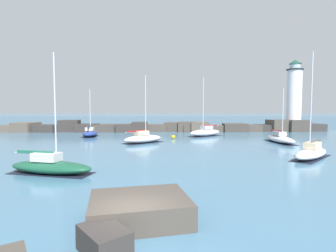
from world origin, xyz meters
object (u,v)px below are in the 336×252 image
at_px(sailboat_moored_4, 90,133).
at_px(mooring_buoy_orange_near, 173,137).
at_px(mooring_buoy_far_side, 44,156).
at_px(sailboat_moored_5, 280,139).
at_px(sailboat_moored_6, 205,132).
at_px(sailboat_moored_1, 311,152).
at_px(lighthouse, 294,100).
at_px(sailboat_moored_0, 143,138).
at_px(sailboat_moored_3, 50,166).

height_order(sailboat_moored_4, mooring_buoy_orange_near, sailboat_moored_4).
bearing_deg(mooring_buoy_far_side, sailboat_moored_5, 23.19).
xyz_separation_m(sailboat_moored_6, mooring_buoy_orange_near, (-6.05, -4.21, -0.41)).
distance_m(sailboat_moored_1, sailboat_moored_4, 35.36).
height_order(lighthouse, sailboat_moored_0, lighthouse).
distance_m(sailboat_moored_0, sailboat_moored_3, 19.09).
height_order(sailboat_moored_3, mooring_buoy_far_side, sailboat_moored_3).
xyz_separation_m(sailboat_moored_0, sailboat_moored_4, (-10.22, 8.93, -0.04)).
relative_size(lighthouse, sailboat_moored_1, 1.51).
distance_m(sailboat_moored_3, sailboat_moored_4, 27.47).
xyz_separation_m(sailboat_moored_1, sailboat_moored_6, (-7.26, 21.73, 0.12)).
bearing_deg(sailboat_moored_3, sailboat_moored_5, 34.61).
relative_size(lighthouse, sailboat_moored_0, 1.61).
height_order(sailboat_moored_5, mooring_buoy_orange_near, sailboat_moored_5).
bearing_deg(mooring_buoy_orange_near, lighthouse, 29.01).
relative_size(mooring_buoy_orange_near, mooring_buoy_far_side, 0.91).
relative_size(lighthouse, sailboat_moored_6, 1.50).
distance_m(sailboat_moored_4, mooring_buoy_orange_near, 15.39).
bearing_deg(sailboat_moored_1, sailboat_moored_0, 145.43).
bearing_deg(sailboat_moored_3, sailboat_moored_0, 72.29).
distance_m(sailboat_moored_4, sailboat_moored_6, 20.96).
bearing_deg(sailboat_moored_0, sailboat_moored_1, -34.57).
distance_m(sailboat_moored_1, sailboat_moored_3, 24.49).
height_order(sailboat_moored_1, sailboat_moored_4, sailboat_moored_1).
xyz_separation_m(mooring_buoy_orange_near, mooring_buoy_far_side, (-13.48, -17.74, 0.04)).
relative_size(lighthouse, sailboat_moored_5, 1.99).
relative_size(sailboat_moored_5, mooring_buoy_far_side, 8.83).
distance_m(sailboat_moored_1, sailboat_moored_5, 12.48).
relative_size(sailboat_moored_3, sailboat_moored_5, 1.15).
height_order(sailboat_moored_3, mooring_buoy_orange_near, sailboat_moored_3).
bearing_deg(sailboat_moored_5, sailboat_moored_1, -100.85).
distance_m(sailboat_moored_1, sailboat_moored_6, 22.91).
relative_size(sailboat_moored_6, mooring_buoy_orange_near, 12.87).
distance_m(sailboat_moored_0, sailboat_moored_4, 13.57).
height_order(lighthouse, mooring_buoy_far_side, lighthouse).
height_order(lighthouse, sailboat_moored_1, lighthouse).
bearing_deg(sailboat_moored_0, sailboat_moored_4, 138.84).
xyz_separation_m(sailboat_moored_4, mooring_buoy_orange_near, (14.90, -3.81, -0.32)).
distance_m(lighthouse, sailboat_moored_4, 45.06).
xyz_separation_m(sailboat_moored_0, sailboat_moored_5, (20.34, -0.14, -0.08)).
relative_size(sailboat_moored_3, sailboat_moored_4, 1.09).
distance_m(sailboat_moored_0, mooring_buoy_far_side, 15.39).
height_order(lighthouse, mooring_buoy_orange_near, lighthouse).
bearing_deg(sailboat_moored_6, mooring_buoy_orange_near, -145.14).
bearing_deg(sailboat_moored_1, sailboat_moored_3, -166.33).
bearing_deg(sailboat_moored_4, sailboat_moored_1, -37.09).
distance_m(sailboat_moored_5, mooring_buoy_orange_near, 16.52).
height_order(sailboat_moored_1, sailboat_moored_6, sailboat_moored_6).
bearing_deg(sailboat_moored_4, lighthouse, 15.31).
xyz_separation_m(sailboat_moored_0, mooring_buoy_far_side, (-8.80, -12.62, -0.32)).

